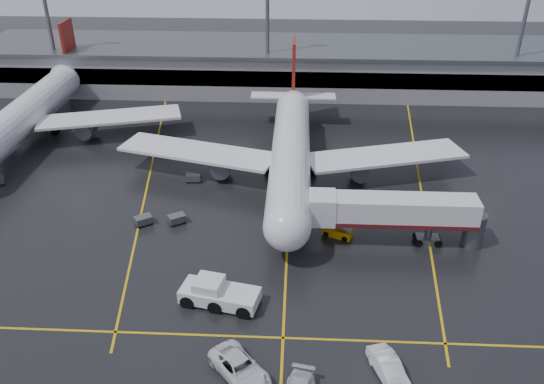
{
  "coord_description": "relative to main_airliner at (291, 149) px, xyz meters",
  "views": [
    {
      "loc": [
        0.87,
        -59.97,
        36.65
      ],
      "look_at": [
        -2.0,
        -2.0,
        4.0
      ],
      "focal_mm": 37.0,
      "sensor_mm": 36.0,
      "label": 1
    }
  ],
  "objects": [
    {
      "name": "jet_bridge",
      "position": [
        11.87,
        -15.7,
        -0.28
      ],
      "size": [
        19.9,
        3.4,
        6.05
      ],
      "color": "silver",
      "rests_on": "ground"
    },
    {
      "name": "main_airliner",
      "position": [
        0.0,
        0.0,
        0.0
      ],
      "size": [
        48.8,
        45.6,
        14.1
      ],
      "color": "silver",
      "rests_on": "ground"
    },
    {
      "name": "second_airliner",
      "position": [
        -42.0,
        12.0,
        0.0
      ],
      "size": [
        48.8,
        45.6,
        14.1
      ],
      "color": "silver",
      "rests_on": "ground"
    },
    {
      "name": "baggage_cart_b",
      "position": [
        -17.47,
        -13.34,
        -3.58
      ],
      "size": [
        2.38,
        2.21,
        1.12
      ],
      "color": "#595B60",
      "rests_on": "ground"
    },
    {
      "name": "pushback_tractor",
      "position": [
        -6.56,
        -27.13,
        -3.11
      ],
      "size": [
        8.18,
        4.76,
        2.75
      ],
      "color": "silver",
      "rests_on": "ground"
    },
    {
      "name": "light_mast_mid",
      "position": [
        -5.0,
        32.3,
        10.27
      ],
      "size": [
        3.0,
        1.2,
        25.45
      ],
      "color": "#595B60",
      "rests_on": "ground"
    },
    {
      "name": "light_mast_left",
      "position": [
        -45.0,
        32.3,
        10.27
      ],
      "size": [
        3.0,
        1.2,
        25.45
      ],
      "color": "#595B60",
      "rests_on": "ground"
    },
    {
      "name": "service_van_c",
      "position": [
        8.97,
        -35.71,
        -3.35
      ],
      "size": [
        3.46,
        5.54,
        1.72
      ],
      "primitive_type": "imported",
      "rotation": [
        0.0,
        0.0,
        0.34
      ],
      "color": "white",
      "rests_on": "ground"
    },
    {
      "name": "terminal",
      "position": [
        0.0,
        38.23,
        0.11
      ],
      "size": [
        122.0,
        19.0,
        8.6
      ],
      "color": "gray",
      "rests_on": "ground"
    },
    {
      "name": "apron_line_left",
      "position": [
        -20.0,
        0.3,
        -4.2
      ],
      "size": [
        9.99,
        69.35,
        0.02
      ],
      "primitive_type": "cube",
      "rotation": [
        0.0,
        0.0,
        0.14
      ],
      "color": "gold",
      "rests_on": "ground"
    },
    {
      "name": "ground",
      "position": [
        0.0,
        -9.7,
        -4.21
      ],
      "size": [
        220.0,
        220.0,
        0.0
      ],
      "primitive_type": "plane",
      "color": "black",
      "rests_on": "ground"
    },
    {
      "name": "light_mast_right",
      "position": [
        40.0,
        32.3,
        10.27
      ],
      "size": [
        3.0,
        1.2,
        25.45
      ],
      "color": "#595B60",
      "rests_on": "ground"
    },
    {
      "name": "apron_line_stop",
      "position": [
        0.0,
        -31.7,
        -4.2
      ],
      "size": [
        60.0,
        0.25,
        0.02
      ],
      "primitive_type": "cube",
      "color": "gold",
      "rests_on": "ground"
    },
    {
      "name": "baggage_cart_c",
      "position": [
        -13.3,
        -2.12,
        -3.58
      ],
      "size": [
        2.09,
        1.45,
        1.12
      ],
      "color": "#595B60",
      "rests_on": "ground"
    },
    {
      "name": "apron_line_centre",
      "position": [
        0.0,
        -9.7,
        -4.2
      ],
      "size": [
        0.25,
        90.0,
        0.02
      ],
      "primitive_type": "cube",
      "color": "gold",
      "rests_on": "ground"
    },
    {
      "name": "baggage_cart_a",
      "position": [
        -13.5,
        -12.86,
        -3.58
      ],
      "size": [
        2.39,
        2.17,
        1.12
      ],
      "color": "#595B60",
      "rests_on": "ground"
    },
    {
      "name": "belt_loader",
      "position": [
        5.81,
        -14.66,
        -3.67
      ],
      "size": [
        3.71,
        2.68,
        2.17
      ],
      "color": "orange",
      "rests_on": "ground"
    },
    {
      "name": "apron_line_right",
      "position": [
        18.0,
        0.3,
        -4.2
      ],
      "size": [
        7.57,
        69.64,
        0.02
      ],
      "primitive_type": "cube",
      "rotation": [
        0.0,
        0.0,
        -0.1
      ],
      "color": "gold",
      "rests_on": "ground"
    },
    {
      "name": "service_van_a",
      "position": [
        -3.46,
        -36.32,
        -3.33
      ],
      "size": [
        6.31,
        6.75,
        1.76
      ],
      "primitive_type": "imported",
      "rotation": [
        0.0,
        0.0,
        0.69
      ],
      "color": "silver",
      "rests_on": "ground"
    }
  ]
}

